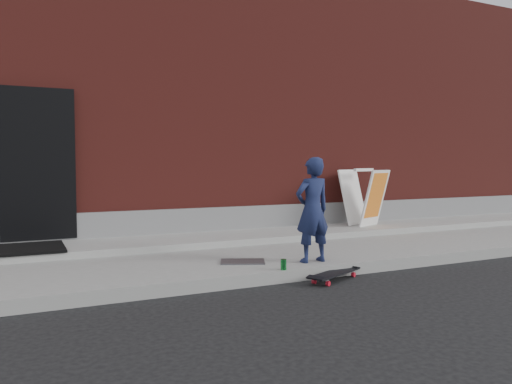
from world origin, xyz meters
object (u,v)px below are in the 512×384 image
pizza_sign (365,197)px  skateboard (334,274)px  child (312,210)px  soda_can (284,265)px

pizza_sign → skateboard: bearing=-133.4°
child → skateboard: 0.86m
skateboard → child: bearing=96.0°
child → soda_can: child is taller
child → soda_can: size_ratio=10.51×
skateboard → soda_can: soda_can is taller
pizza_sign → soda_can: pizza_sign is taller
child → pizza_sign: child is taller
skateboard → pizza_sign: 3.58m
child → pizza_sign: (2.46, 2.11, -0.04)m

